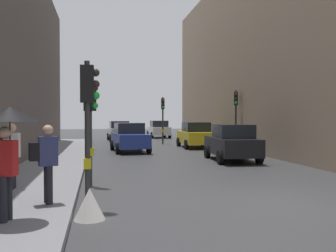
{
  "coord_description": "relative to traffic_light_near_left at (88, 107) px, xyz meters",
  "views": [
    {
      "loc": [
        -4.13,
        -8.6,
        2.1
      ],
      "look_at": [
        -0.74,
        9.56,
        1.67
      ],
      "focal_mm": 40.25,
      "sensor_mm": 36.0,
      "label": 1
    }
  ],
  "objects": [
    {
      "name": "ground_plane",
      "position": [
        4.34,
        -0.11,
        -2.33
      ],
      "size": [
        120.0,
        120.0,
        0.0
      ],
      "primitive_type": "plane",
      "color": "#38383A"
    },
    {
      "name": "sidewalk_kerb",
      "position": [
        -1.65,
        5.89,
        -2.25
      ],
      "size": [
        2.65,
        40.0,
        0.16
      ],
      "primitive_type": "cube",
      "color": "gray",
      "rests_on": "ground"
    },
    {
      "name": "building_facade_right",
      "position": [
        15.01,
        13.27,
        3.81
      ],
      "size": [
        12.0,
        33.93,
        12.27
      ],
      "primitive_type": "cube",
      "color": "gray",
      "rests_on": "ground"
    },
    {
      "name": "traffic_light_near_left",
      "position": [
        0.0,
        0.0,
        0.0
      ],
      "size": [
        0.43,
        0.25,
        3.37
      ],
      "color": "#2D2D2D",
      "rests_on": "ground"
    },
    {
      "name": "traffic_light_mid_street",
      "position": [
        8.7,
        13.66,
        0.29
      ],
      "size": [
        0.32,
        0.45,
        3.79
      ],
      "color": "#2D2D2D",
      "rests_on": "ground"
    },
    {
      "name": "traffic_light_far_median",
      "position": [
        5.21,
        20.33,
        0.21
      ],
      "size": [
        0.25,
        0.43,
        3.68
      ],
      "color": "#2D2D2D",
      "rests_on": "ground"
    },
    {
      "name": "traffic_light_near_right",
      "position": [
        -0.0,
        2.92,
        -0.1
      ],
      "size": [
        0.44,
        0.38,
        3.23
      ],
      "color": "#2D2D2D",
      "rests_on": "ground"
    },
    {
      "name": "car_dark_suv",
      "position": [
        6.56,
        8.52,
        -1.45
      ],
      "size": [
        2.26,
        4.32,
        1.76
      ],
      "color": "black",
      "rests_on": "ground"
    },
    {
      "name": "car_blue_van",
      "position": [
        2.1,
        14.25,
        -1.45
      ],
      "size": [
        2.28,
        4.33,
        1.76
      ],
      "color": "navy",
      "rests_on": "ground"
    },
    {
      "name": "car_silver_hatchback",
      "position": [
        2.11,
        25.48,
        -1.45
      ],
      "size": [
        2.17,
        4.28,
        1.76
      ],
      "color": "#BCBCC1",
      "rests_on": "ground"
    },
    {
      "name": "car_white_compact",
      "position": [
        6.38,
        29.66,
        -1.45
      ],
      "size": [
        2.06,
        4.22,
        1.76
      ],
      "color": "silver",
      "rests_on": "ground"
    },
    {
      "name": "car_yellow_taxi",
      "position": [
        6.83,
        16.49,
        -1.45
      ],
      "size": [
        2.08,
        4.23,
        1.76
      ],
      "color": "yellow",
      "rests_on": "ground"
    },
    {
      "name": "pedestrian_with_umbrella",
      "position": [
        -1.42,
        -1.31,
        -0.49
      ],
      "size": [
        1.0,
        1.0,
        2.14
      ],
      "color": "black",
      "rests_on": "sidewalk_kerb"
    },
    {
      "name": "pedestrian_with_grey_backpack",
      "position": [
        -0.94,
        0.05,
        -1.16
      ],
      "size": [
        0.65,
        0.44,
        1.77
      ],
      "color": "black",
      "rests_on": "sidewalk_kerb"
    },
    {
      "name": "pedestrian_with_black_backpack",
      "position": [
        -2.13,
        2.07,
        -1.16
      ],
      "size": [
        0.61,
        0.36,
        1.77
      ],
      "color": "black",
      "rests_on": "sidewalk_kerb"
    },
    {
      "name": "warning_sign_triangle",
      "position": [
        0.04,
        -0.88,
        -2.0
      ],
      "size": [
        0.64,
        0.64,
        0.65
      ],
      "primitive_type": "cone",
      "color": "silver",
      "rests_on": "ground"
    }
  ]
}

